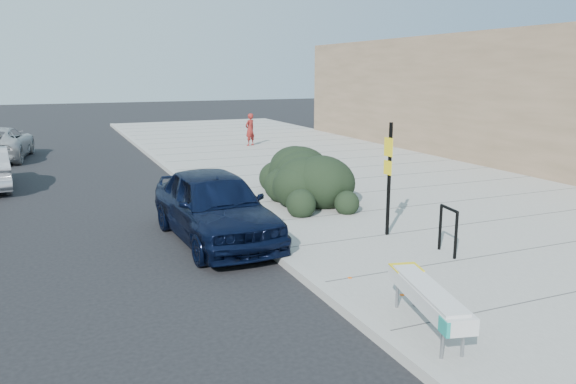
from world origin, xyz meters
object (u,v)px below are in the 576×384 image
(bench, at_px, (428,296))
(pedestrian, at_px, (250,130))
(sign_post, at_px, (389,172))
(bike_rack, at_px, (448,226))
(sedan_navy, at_px, (215,206))

(bench, bearing_deg, pedestrian, 91.15)
(sign_post, xyz_separation_m, pedestrian, (2.25, 15.42, -0.63))
(bench, xyz_separation_m, bike_rack, (2.41, 2.57, 0.07))
(bike_rack, bearing_deg, pedestrian, 92.52)
(pedestrian, bearing_deg, sedan_navy, 39.92)
(sedan_navy, height_order, pedestrian, pedestrian)
(bench, bearing_deg, bike_rack, 60.39)
(bench, relative_size, pedestrian, 1.37)
(bench, relative_size, sign_post, 0.86)
(bike_rack, relative_size, pedestrian, 0.61)
(bike_rack, distance_m, sedan_navy, 4.94)
(bench, distance_m, sign_post, 4.72)
(bike_rack, relative_size, sign_post, 0.38)
(bike_rack, distance_m, sign_post, 1.83)
(bike_rack, distance_m, pedestrian, 17.12)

